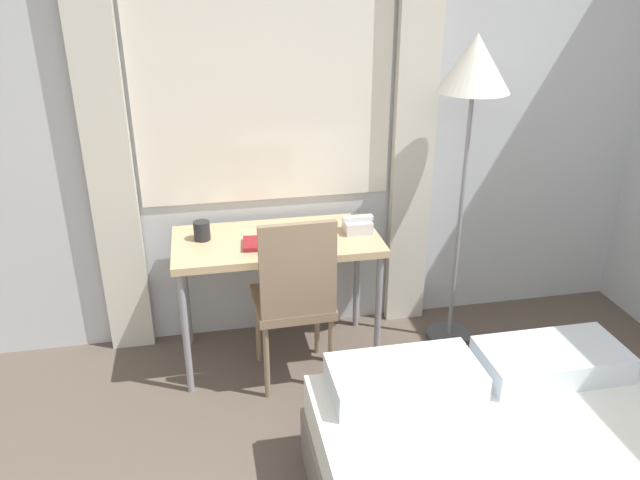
{
  "coord_description": "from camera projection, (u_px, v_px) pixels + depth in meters",
  "views": [
    {
      "loc": [
        -0.57,
        -0.53,
        2.09
      ],
      "look_at": [
        -0.05,
        2.1,
        0.89
      ],
      "focal_mm": 35.0,
      "sensor_mm": 36.0,
      "label": 1
    }
  ],
  "objects": [
    {
      "name": "standing_lamp",
      "position": [
        474.0,
        82.0,
        3.18
      ],
      "size": [
        0.38,
        0.38,
        1.77
      ],
      "color": "#4C4C51",
      "rests_on": "ground_plane"
    },
    {
      "name": "desk_chair",
      "position": [
        295.0,
        293.0,
        3.18
      ],
      "size": [
        0.41,
        0.41,
        0.97
      ],
      "rotation": [
        0.0,
        0.0,
        0.03
      ],
      "color": "#8C7259",
      "rests_on": "ground_plane"
    },
    {
      "name": "wall_back_with_window",
      "position": [
        298.0,
        109.0,
        3.42
      ],
      "size": [
        5.15,
        0.13,
        2.7
      ],
      "color": "silver",
      "rests_on": "ground_plane"
    },
    {
      "name": "book",
      "position": [
        265.0,
        243.0,
        3.23
      ],
      "size": [
        0.24,
        0.18,
        0.02
      ],
      "rotation": [
        0.0,
        0.0,
        -0.09
      ],
      "color": "maroon",
      "rests_on": "desk"
    },
    {
      "name": "telephone",
      "position": [
        357.0,
        225.0,
        3.39
      ],
      "size": [
        0.17,
        0.13,
        0.09
      ],
      "color": "silver",
      "rests_on": "desk"
    },
    {
      "name": "mug",
      "position": [
        202.0,
        231.0,
        3.29
      ],
      "size": [
        0.09,
        0.09,
        0.1
      ],
      "color": "#262628",
      "rests_on": "desk"
    },
    {
      "name": "desk",
      "position": [
        277.0,
        250.0,
        3.35
      ],
      "size": [
        1.1,
        0.55,
        0.74
      ],
      "color": "tan",
      "rests_on": "ground_plane"
    }
  ]
}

